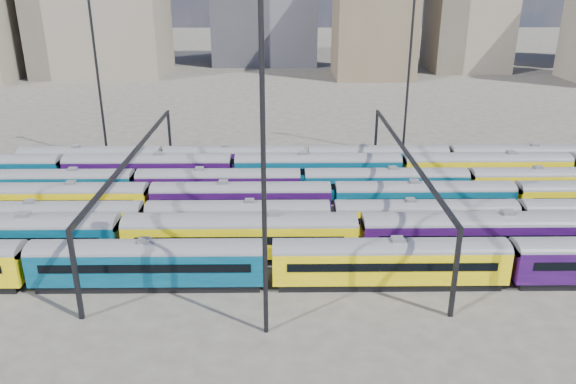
{
  "coord_description": "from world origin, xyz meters",
  "views": [
    {
      "loc": [
        -3.71,
        -58.95,
        26.01
      ],
      "look_at": [
        -3.04,
        0.46,
        3.0
      ],
      "focal_mm": 35.0,
      "sensor_mm": 36.0,
      "label": 1
    }
  ],
  "objects_px": {
    "rake_0": "(510,257)",
    "mast_2": "(263,162)",
    "rake_1": "(241,232)",
    "rake_2": "(332,215)"
  },
  "relations": [
    {
      "from": "rake_2",
      "to": "mast_2",
      "type": "height_order",
      "value": "mast_2"
    },
    {
      "from": "rake_2",
      "to": "mast_2",
      "type": "bearing_deg",
      "value": -110.96
    },
    {
      "from": "rake_0",
      "to": "rake_2",
      "type": "xyz_separation_m",
      "value": [
        -14.89,
        10.0,
        -0.22
      ]
    },
    {
      "from": "rake_1",
      "to": "mast_2",
      "type": "relative_size",
      "value": 4.44
    },
    {
      "from": "rake_0",
      "to": "mast_2",
      "type": "distance_m",
      "value": 25.17
    },
    {
      "from": "rake_0",
      "to": "rake_2",
      "type": "bearing_deg",
      "value": 146.12
    },
    {
      "from": "rake_0",
      "to": "mast_2",
      "type": "bearing_deg",
      "value": -161.89
    },
    {
      "from": "rake_1",
      "to": "rake_2",
      "type": "distance_m",
      "value": 10.52
    },
    {
      "from": "rake_0",
      "to": "rake_2",
      "type": "height_order",
      "value": "rake_0"
    },
    {
      "from": "rake_1",
      "to": "mast_2",
      "type": "xyz_separation_m",
      "value": [
        2.73,
        -12.0,
        11.02
      ]
    }
  ]
}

